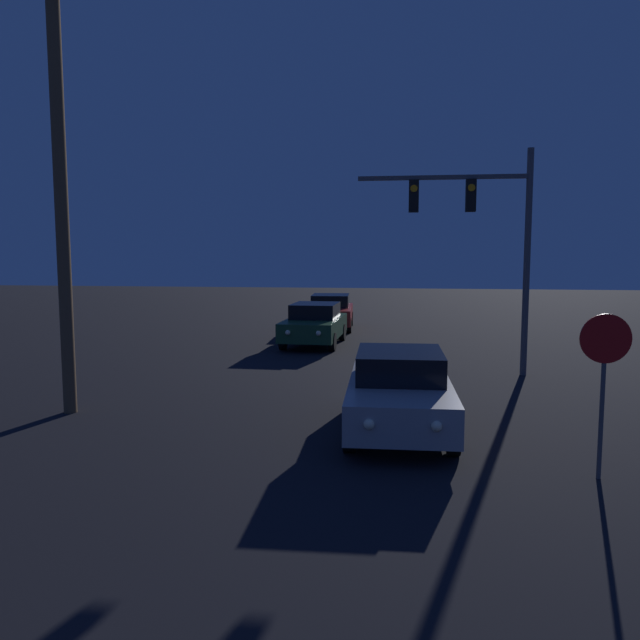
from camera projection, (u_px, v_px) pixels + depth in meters
car_near at (400, 391)px, 12.11m from camera, size 2.10×4.53×1.55m
car_mid at (314, 324)px, 23.40m from camera, size 2.08×4.52×1.55m
car_far at (330, 311)px, 28.28m from camera, size 2.20×4.56×1.55m
traffic_signal_mast at (484, 226)px, 17.43m from camera, size 4.82×0.30×6.32m
stop_sign at (604, 364)px, 9.40m from camera, size 0.75×0.07×2.56m
utility_pole at (60, 179)px, 13.04m from camera, size 1.53×0.28×9.68m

